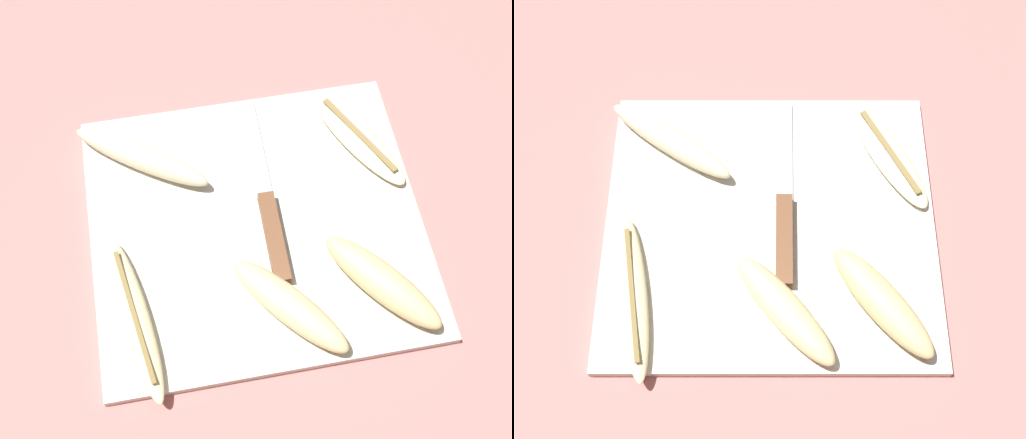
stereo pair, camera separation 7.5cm
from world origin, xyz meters
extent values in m
plane|color=#B76B66|center=(0.00, 0.00, 0.00)|extent=(4.00, 4.00, 0.00)
cube|color=beige|center=(0.00, 0.00, 0.01)|extent=(0.40, 0.38, 0.01)
cube|color=brown|center=(0.02, -0.03, 0.02)|extent=(0.02, 0.12, 0.02)
cube|color=#B7BABF|center=(0.02, 0.11, 0.01)|extent=(0.02, 0.15, 0.00)
ellipsoid|color=#DBC684|center=(0.13, -0.11, 0.03)|extent=(0.13, 0.16, 0.04)
ellipsoid|color=beige|center=(0.15, 0.09, 0.02)|extent=(0.12, 0.17, 0.02)
cube|color=olive|center=(0.15, 0.09, 0.03)|extent=(0.07, 0.13, 0.00)
ellipsoid|color=beige|center=(-0.16, -0.10, 0.02)|extent=(0.07, 0.21, 0.02)
cube|color=olive|center=(-0.16, -0.10, 0.03)|extent=(0.03, 0.16, 0.00)
ellipsoid|color=beige|center=(-0.13, 0.11, 0.03)|extent=(0.17, 0.14, 0.04)
ellipsoid|color=beige|center=(0.02, -0.12, 0.03)|extent=(0.14, 0.15, 0.04)
camera|label=1|loc=(-0.07, -0.40, 0.79)|focal=50.00mm
camera|label=2|loc=(0.00, -0.41, 0.79)|focal=50.00mm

